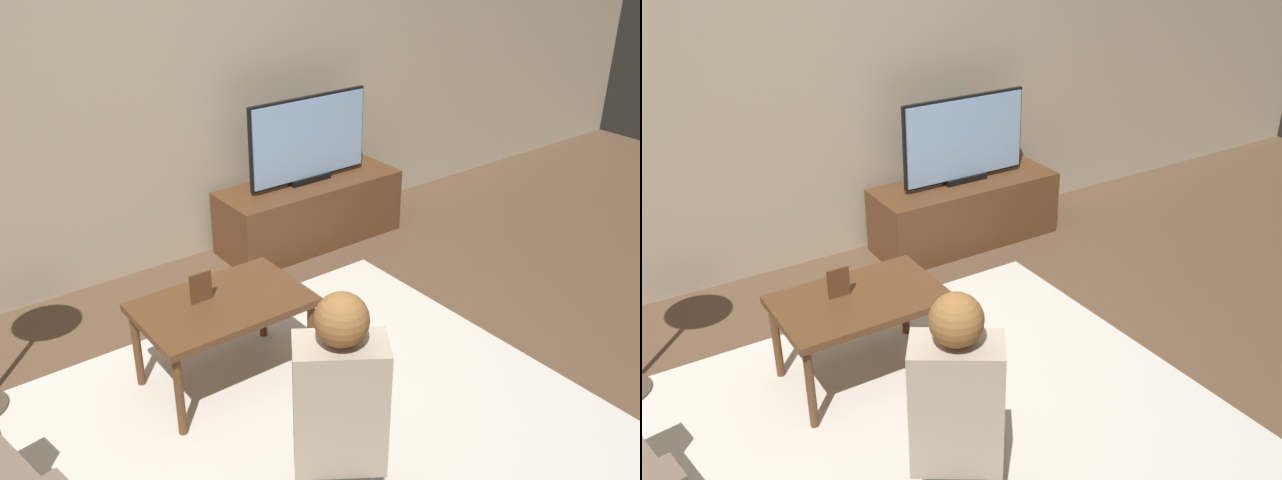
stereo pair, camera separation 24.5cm
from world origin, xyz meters
The scene contains 8 objects.
ground_plane centered at (0.00, 0.00, 0.00)m, with size 10.00×10.00×0.00m, color brown.
wall_back centered at (0.00, 1.93, 1.30)m, with size 10.00×0.06×2.60m.
rug centered at (0.00, 0.00, 0.01)m, with size 2.44×2.28×0.02m.
tv_stand centered at (1.12, 1.61, 0.22)m, with size 1.27×0.46×0.44m.
tv centered at (1.12, 1.61, 0.74)m, with size 0.90×0.08×0.58m.
coffee_table centered at (-0.14, 0.57, 0.41)m, with size 0.79×0.53×0.47m.
person_kneeling centered at (-0.21, -0.42, 0.50)m, with size 0.63×0.78×0.99m.
picture_frame centered at (-0.22, 0.63, 0.54)m, with size 0.11×0.01×0.15m.
Camera 1 is at (-1.49, -2.01, 2.22)m, focal length 40.00 mm.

